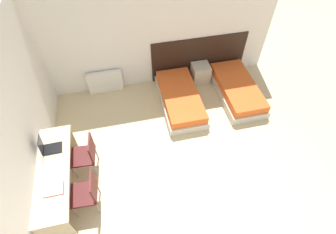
% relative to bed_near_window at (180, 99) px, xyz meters
% --- Properties ---
extents(ground_plane, '(20.00, 20.00, 0.00)m').
position_rel_bed_near_window_xyz_m(ground_plane, '(-0.48, -2.96, -0.19)').
color(ground_plane, beige).
extents(wall_back, '(5.97, 0.05, 2.70)m').
position_rel_bed_near_window_xyz_m(wall_back, '(-0.48, 1.00, 1.16)').
color(wall_back, white).
rests_on(wall_back, ground_plane).
extents(wall_left, '(0.05, 4.93, 2.70)m').
position_rel_bed_near_window_xyz_m(wall_left, '(-2.99, -0.99, 1.16)').
color(wall_left, white).
rests_on(wall_left, ground_plane).
extents(headboard_panel, '(2.46, 0.03, 1.15)m').
position_rel_bed_near_window_xyz_m(headboard_panel, '(0.73, 0.96, 0.39)').
color(headboard_panel, black).
rests_on(headboard_panel, ground_plane).
extents(bed_near_window, '(0.90, 1.85, 0.38)m').
position_rel_bed_near_window_xyz_m(bed_near_window, '(0.00, 0.00, 0.00)').
color(bed_near_window, beige).
rests_on(bed_near_window, ground_plane).
extents(bed_near_door, '(0.90, 1.85, 0.38)m').
position_rel_bed_near_window_xyz_m(bed_near_door, '(1.45, 0.00, 0.00)').
color(bed_near_door, beige).
rests_on(bed_near_door, ground_plane).
extents(nightstand, '(0.44, 0.42, 0.49)m').
position_rel_bed_near_window_xyz_m(nightstand, '(0.73, 0.72, 0.06)').
color(nightstand, beige).
rests_on(nightstand, ground_plane).
extents(radiator, '(0.86, 0.12, 0.59)m').
position_rel_bed_near_window_xyz_m(radiator, '(-1.71, 0.88, 0.11)').
color(radiator, silver).
rests_on(radiator, ground_plane).
extents(desk, '(0.56, 1.89, 0.76)m').
position_rel_bed_near_window_xyz_m(desk, '(-2.68, -1.69, 0.40)').
color(desk, '#C6B28E').
rests_on(desk, ground_plane).
extents(chair_near_laptop, '(0.49, 0.49, 0.91)m').
position_rel_bed_near_window_xyz_m(chair_near_laptop, '(-2.18, -1.31, 0.32)').
color(chair_near_laptop, '#511919').
rests_on(chair_near_laptop, ground_plane).
extents(chair_near_notebook, '(0.47, 0.47, 0.91)m').
position_rel_bed_near_window_xyz_m(chair_near_notebook, '(-2.18, -2.08, 0.32)').
color(chair_near_notebook, '#511919').
rests_on(chair_near_notebook, ground_plane).
extents(laptop, '(0.33, 0.24, 0.34)m').
position_rel_bed_near_window_xyz_m(laptop, '(-2.75, -1.25, 0.65)').
color(laptop, black).
rests_on(laptop, desk).
extents(open_notebook, '(0.31, 0.23, 0.02)m').
position_rel_bed_near_window_xyz_m(open_notebook, '(-2.64, -2.06, 0.59)').
color(open_notebook, '#B21E1E').
rests_on(open_notebook, desk).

